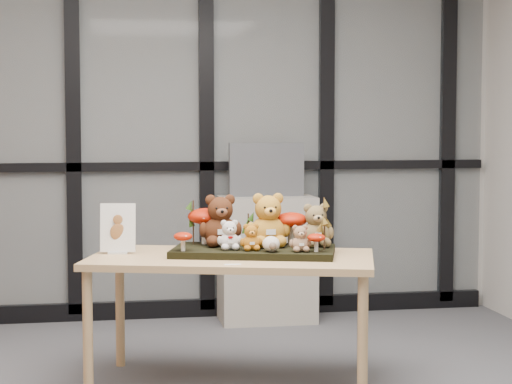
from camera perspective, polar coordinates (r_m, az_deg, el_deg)
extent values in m
plane|color=#B7B4AD|center=(6.39, -7.13, 4.72)|extent=(5.00, 0.00, 5.00)
plane|color=#B7B4AD|center=(1.41, 2.79, 5.74)|extent=(5.00, 0.00, 5.00)
cube|color=#2D383F|center=(6.36, -7.12, 4.72)|extent=(4.90, 0.02, 2.70)
cube|color=black|center=(6.49, -7.00, -7.20)|extent=(4.90, 0.06, 0.12)
cube|color=black|center=(6.36, -7.09, 1.57)|extent=(4.90, 0.06, 0.06)
cube|color=black|center=(6.35, -11.19, 4.67)|extent=(0.10, 0.06, 2.70)
cube|color=black|center=(6.39, -3.07, 4.74)|extent=(0.10, 0.06, 2.70)
cube|color=black|center=(6.55, 4.35, 4.73)|extent=(0.10, 0.06, 2.70)
cube|color=black|center=(6.83, 11.72, 4.64)|extent=(0.10, 0.06, 2.70)
cube|color=tan|center=(4.75, -1.51, -4.17)|extent=(1.58, 1.09, 0.04)
cylinder|color=tan|center=(4.65, -10.31, -8.64)|extent=(0.05, 0.05, 0.64)
cylinder|color=tan|center=(5.23, -8.37, -7.15)|extent=(0.05, 0.05, 0.64)
cylinder|color=tan|center=(4.47, 6.58, -9.16)|extent=(0.05, 0.05, 0.64)
cylinder|color=tan|center=(5.07, 6.55, -7.51)|extent=(0.05, 0.05, 0.64)
cube|color=black|center=(4.78, -0.15, -3.67)|extent=(0.91, 0.63, 0.04)
cube|color=silver|center=(4.88, -8.48, -3.71)|extent=(0.11, 0.08, 0.01)
cube|color=white|center=(4.86, -8.50, -2.18)|extent=(0.19, 0.06, 0.25)
ellipsoid|color=brown|center=(4.86, -8.49, -2.46)|extent=(0.08, 0.01, 0.09)
ellipsoid|color=brown|center=(4.85, -8.50, -1.69)|extent=(0.05, 0.01, 0.05)
cube|color=white|center=(4.46, -1.44, -4.49)|extent=(0.08, 0.03, 0.00)
cube|color=#9A958A|center=(6.30, 0.68, -4.14)|extent=(0.64, 0.37, 0.85)
cube|color=#505358|center=(6.26, 0.65, 1.38)|extent=(0.51, 0.05, 0.36)
cube|color=black|center=(6.23, 0.69, 1.37)|extent=(0.45, 0.00, 0.30)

